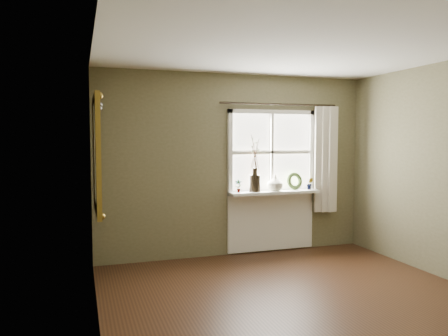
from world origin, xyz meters
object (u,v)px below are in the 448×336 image
cream_vase (275,183)px  gilt_mirror (96,154)px  dark_jug (255,183)px  wreath (294,183)px

cream_vase → gilt_mirror: 2.69m
dark_jug → wreath: bearing=3.5°
cream_vase → gilt_mirror: size_ratio=0.18×
cream_vase → wreath: wreath is taller
wreath → gilt_mirror: (-2.86, -0.84, 0.49)m
cream_vase → gilt_mirror: (-2.53, -0.80, 0.47)m
dark_jug → gilt_mirror: size_ratio=0.19×
wreath → gilt_mirror: bearing=-171.8°
cream_vase → gilt_mirror: gilt_mirror is taller
gilt_mirror → cream_vase: bearing=17.5°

